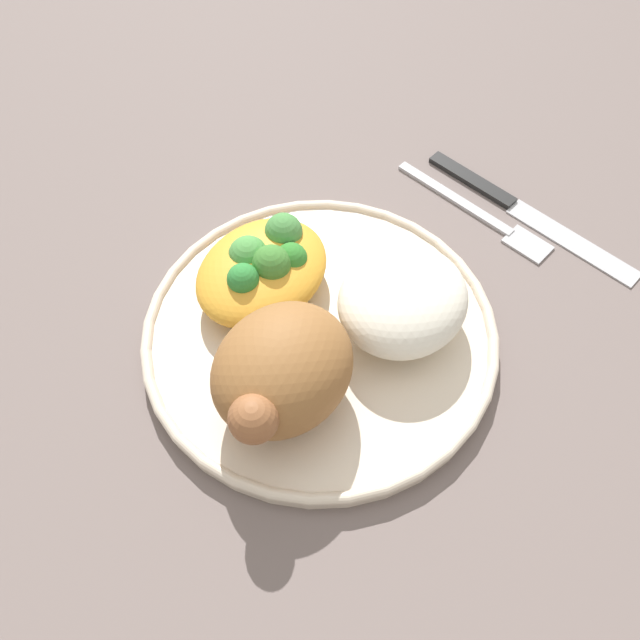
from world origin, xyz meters
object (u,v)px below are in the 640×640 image
Objects in this scene: fork at (480,213)px; knife at (512,203)px; rice_pile at (403,300)px; mac_cheese_with_broccoli at (263,267)px; plate at (320,334)px; roasted_chicken at (281,371)px.

knife is (-0.02, 0.01, 0.00)m from fork.
rice_pile is at bearing 3.63° from fork.
mac_cheese_with_broccoli is 0.53× the size of knife.
fork is at bearing -176.37° from rice_pile.
rice_pile is 0.10m from mac_cheese_with_broccoli.
fork is (-0.17, 0.03, -0.01)m from plate.
roasted_chicken is 0.10m from rice_pile.
plate is 0.20m from knife.
mac_cheese_with_broccoli is (-0.01, -0.05, 0.03)m from plate.
knife reaches higher than fork.
mac_cheese_with_broccoli is (0.03, -0.09, -0.00)m from rice_pile.
roasted_chicken reaches higher than mac_cheese_with_broccoli.
roasted_chicken is at bearing -4.66° from fork.
fork is 0.75× the size of knife.
plate is 0.07m from roasted_chicken.
rice_pile is 0.16m from knife.
rice_pile is at bearing 134.23° from plate.
rice_pile is at bearing 108.22° from mac_cheese_with_broccoli.
rice_pile reaches higher than knife.
rice_pile is 0.64× the size of fork.
rice_pile is 0.48× the size of knife.
roasted_chicken reaches higher than knife.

